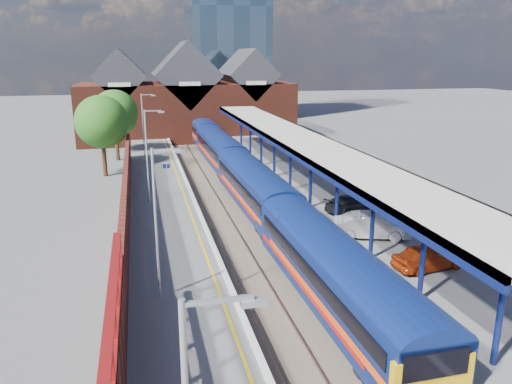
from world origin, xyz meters
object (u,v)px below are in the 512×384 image
Objects in this scene: parked_car_silver at (371,226)px; parked_car_red at (429,257)px; parked_car_dark at (350,203)px; platform_sign at (167,174)px; train at (234,163)px; lamp_post_d at (144,123)px; lamp_post_c at (149,150)px; lamp_post_b at (159,215)px; parked_car_blue at (386,222)px.

parked_car_red is at bearing -151.84° from parked_car_silver.
parked_car_red reaches higher than parked_car_dark.
platform_sign reaches higher than parked_car_silver.
parked_car_red is (12.33, -17.94, -1.02)m from platform_sign.
parked_car_silver is at bearing -74.69° from train.
lamp_post_d is at bearing 43.93° from parked_car_silver.
parked_car_silver is (5.00, -18.25, -0.36)m from train.
parked_car_silver is at bearing -48.54° from platform_sign.
lamp_post_c reaches higher than platform_sign.
lamp_post_b is at bearing -94.33° from platform_sign.
lamp_post_b is at bearing 129.72° from parked_car_silver.
parked_car_dark is 1.03× the size of parked_car_blue.
parked_car_dark is at bearing 36.91° from lamp_post_b.
lamp_post_b is at bearing 117.69° from parked_car_blue.
lamp_post_b is 14.09m from parked_car_red.
platform_sign is at bearing 85.67° from lamp_post_b.
train reaches higher than parked_car_red.
parked_car_silver is at bearing 0.97° from parked_car_red.
parked_car_blue is at bearing 162.98° from parked_car_dark.
parked_car_red is at bearing 178.72° from parked_car_blue.
lamp_post_d is at bearing 131.90° from train.
lamp_post_c is 1.73× the size of parked_car_dark.
parked_car_blue is at bearing 22.78° from lamp_post_b.
lamp_post_b is at bearing 81.55° from parked_car_red.
parked_car_dark is at bearing -57.60° from lamp_post_d.
train is 23.91m from parked_car_red.
train is at bearing -48.10° from lamp_post_d.
lamp_post_b is 1.77× the size of parked_car_red.
parked_car_dark is at bearing -22.41° from lamp_post_c.
parked_car_blue is (0.65, 5.96, -0.13)m from parked_car_red.
lamp_post_d is 2.80× the size of platform_sign.
platform_sign is (1.36, 18.00, -2.30)m from lamp_post_b.
lamp_post_b is at bearing 102.13° from parked_car_dark.
lamp_post_b reaches higher than parked_car_silver.
parked_car_silver reaches higher than parked_car_blue.
parked_car_dark is at bearing -31.76° from platform_sign.
platform_sign reaches higher than parked_car_red.
lamp_post_c is at bearing -90.00° from lamp_post_d.
train is at bearing 5.42° from parked_car_red.
lamp_post_c is 15.26m from parked_car_dark.
platform_sign reaches higher than train.
lamp_post_d is (-7.86, 8.75, 2.87)m from train.
lamp_post_d is 30.08m from parked_car_silver.
train is 24.70m from lamp_post_b.
platform_sign is at bearing 59.94° from parked_car_silver.
lamp_post_c is at bearing -137.31° from train.
train reaches higher than parked_car_silver.
parked_car_silver is at bearing 145.64° from parked_car_dark.
lamp_post_d is 1.77× the size of parked_car_red.
parked_car_red is (13.69, -31.94, -3.32)m from lamp_post_d.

